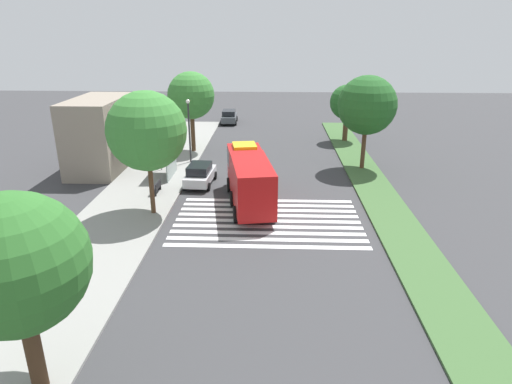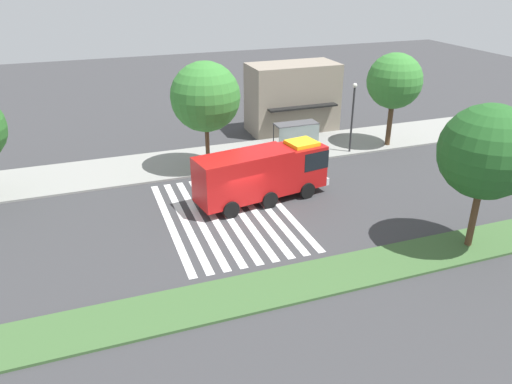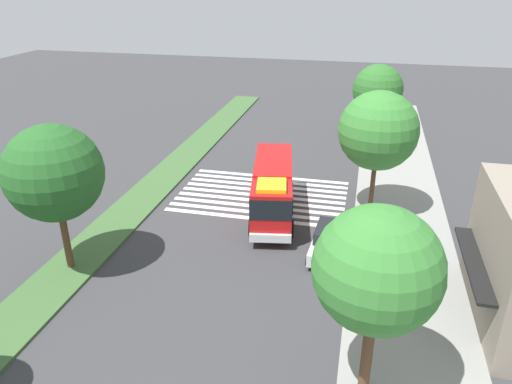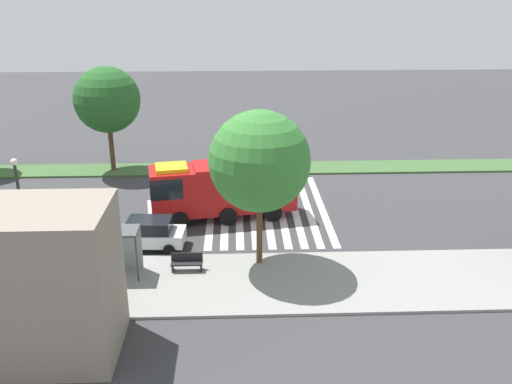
% 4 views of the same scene
% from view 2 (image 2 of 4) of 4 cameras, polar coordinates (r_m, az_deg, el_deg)
% --- Properties ---
extents(ground_plane, '(120.00, 120.00, 0.00)m').
position_cam_2_polar(ground_plane, '(31.47, -1.14, -2.35)').
color(ground_plane, '#38383A').
extents(sidewalk, '(60.00, 5.92, 0.14)m').
position_cam_2_polar(sidewalk, '(39.87, -5.63, 3.73)').
color(sidewalk, gray).
rests_on(sidewalk, ground_plane).
extents(median_strip, '(60.00, 3.00, 0.14)m').
position_cam_2_polar(median_strip, '(24.96, 5.02, -10.30)').
color(median_strip, '#3D6033').
rests_on(median_strip, ground_plane).
extents(crosswalk, '(7.65, 11.96, 0.01)m').
position_cam_2_polar(crosswalk, '(31.14, -3.30, -2.69)').
color(crosswalk, silver).
rests_on(crosswalk, ground_plane).
extents(fire_truck, '(9.37, 3.91, 3.62)m').
position_cam_2_polar(fire_truck, '(32.35, 1.11, 2.38)').
color(fire_truck, '#B71414').
rests_on(fire_truck, ground_plane).
extents(parked_car_west, '(4.33, 2.26, 1.71)m').
position_cam_2_polar(parked_car_west, '(37.66, 4.35, 3.78)').
color(parked_car_west, silver).
rests_on(parked_car_west, ground_plane).
extents(bus_stop_shelter, '(3.50, 1.40, 2.46)m').
position_cam_2_polar(bus_stop_shelter, '(40.47, 4.80, 6.82)').
color(bus_stop_shelter, '#4C4C51').
rests_on(bus_stop_shelter, sidewalk).
extents(bench_near_shelter, '(1.60, 0.50, 0.90)m').
position_cam_2_polar(bench_near_shelter, '(39.44, -0.56, 4.42)').
color(bench_near_shelter, black).
rests_on(bench_near_shelter, sidewalk).
extents(street_lamp, '(0.36, 0.36, 5.69)m').
position_cam_2_polar(street_lamp, '(40.95, 11.07, 9.07)').
color(street_lamp, '#2D2D30').
rests_on(street_lamp, sidewalk).
extents(storefront_building, '(8.07, 4.83, 6.18)m').
position_cam_2_polar(storefront_building, '(46.43, 4.20, 10.77)').
color(storefront_building, gray).
rests_on(storefront_building, ground_plane).
extents(sidewalk_tree_west, '(5.04, 5.04, 8.05)m').
position_cam_2_polar(sidewalk_tree_west, '(36.26, -5.85, 10.83)').
color(sidewalk_tree_west, '#513823').
rests_on(sidewalk_tree_west, sidewalk).
extents(sidewalk_tree_east, '(4.52, 4.52, 7.74)m').
position_cam_2_polar(sidewalk_tree_east, '(42.89, 15.65, 12.18)').
color(sidewalk_tree_east, '#513823').
rests_on(sidewalk_tree_east, sidewalk).
extents(median_tree_far_west, '(4.96, 4.96, 7.97)m').
position_cam_2_polar(median_tree_far_west, '(28.01, 25.05, 4.18)').
color(median_tree_far_west, '#513823').
rests_on(median_tree_far_west, median_strip).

